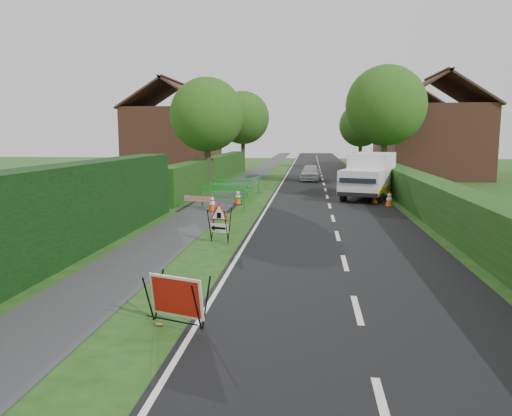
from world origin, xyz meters
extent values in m
plane|color=#164212|center=(0.00, 0.00, 0.00)|extent=(120.00, 120.00, 0.00)
cube|color=black|center=(2.50, 35.00, 0.00)|extent=(6.00, 90.00, 0.02)
cube|color=#2D2D30|center=(-3.00, 35.00, 0.01)|extent=(2.00, 90.00, 0.02)
cube|color=black|center=(-5.00, 0.00, 0.00)|extent=(1.10, 18.00, 2.50)
cube|color=#14380F|center=(-5.00, 22.00, 0.00)|extent=(1.00, 24.00, 1.80)
cube|color=#14380F|center=(6.50, 16.00, 0.00)|extent=(1.20, 50.00, 1.50)
cube|color=brown|center=(-10.00, 30.00, 2.75)|extent=(7.00, 7.00, 5.50)
cube|color=#331E19|center=(-11.75, 30.00, 6.59)|extent=(4.00, 7.40, 2.58)
cube|color=#331E19|center=(-8.25, 30.00, 6.59)|extent=(4.00, 7.40, 2.58)
cube|color=#331E19|center=(-10.00, 30.00, 7.69)|extent=(0.25, 7.40, 0.18)
cube|color=brown|center=(11.00, 28.00, 2.75)|extent=(7.00, 7.00, 5.50)
cube|color=#331E19|center=(9.25, 28.00, 6.59)|extent=(4.00, 7.40, 2.58)
cube|color=#331E19|center=(12.75, 28.00, 6.59)|extent=(4.00, 7.40, 2.58)
cube|color=#331E19|center=(11.00, 28.00, 7.69)|extent=(0.25, 7.40, 0.18)
cube|color=brown|center=(12.00, 42.00, 2.75)|extent=(7.00, 7.00, 5.50)
cube|color=#331E19|center=(10.25, 42.00, 6.59)|extent=(4.00, 7.40, 2.58)
cube|color=#331E19|center=(13.75, 42.00, 6.59)|extent=(4.00, 7.40, 2.58)
cube|color=#331E19|center=(12.00, 42.00, 7.69)|extent=(0.25, 7.40, 0.18)
cylinder|color=#2D2116|center=(-4.60, 18.00, 1.31)|extent=(0.36, 0.36, 2.62)
sphere|color=#164813|center=(-4.60, 18.00, 4.50)|extent=(4.40, 4.40, 4.40)
cylinder|color=#2D2116|center=(6.40, 22.00, 1.49)|extent=(0.36, 0.36, 2.97)
sphere|color=#164813|center=(6.40, 22.00, 5.18)|extent=(5.20, 5.20, 5.20)
cylinder|color=#2D2116|center=(-4.60, 34.00, 1.40)|extent=(0.36, 0.36, 2.80)
sphere|color=#164813|center=(-4.60, 34.00, 4.84)|extent=(4.80, 4.80, 4.80)
cylinder|color=#2D2116|center=(6.40, 38.00, 1.22)|extent=(0.36, 0.36, 2.45)
sphere|color=#164813|center=(6.40, 38.00, 4.23)|extent=(4.20, 4.20, 4.20)
cylinder|color=black|center=(-1.21, -3.56, 0.45)|extent=(0.13, 0.30, 0.86)
cylinder|color=black|center=(-1.10, -3.26, 0.45)|extent=(0.13, 0.30, 0.86)
cylinder|color=black|center=(-0.27, -3.89, 0.45)|extent=(0.13, 0.30, 0.86)
cylinder|color=black|center=(-0.16, -3.59, 0.45)|extent=(0.13, 0.30, 0.86)
cylinder|color=black|center=(-0.74, -3.75, 0.15)|extent=(1.00, 0.37, 0.02)
cube|color=white|center=(-0.69, -3.60, 0.52)|extent=(1.03, 0.47, 0.75)
cube|color=#B1150C|center=(-0.70, -3.61, 0.52)|extent=(0.93, 0.42, 0.65)
cylinder|color=black|center=(-1.46, 3.06, 0.54)|extent=(0.11, 0.32, 1.04)
cylinder|color=black|center=(-1.40, 3.31, 0.54)|extent=(0.11, 0.32, 1.04)
cylinder|color=black|center=(-0.92, 2.92, 0.54)|extent=(0.11, 0.32, 1.04)
cylinder|color=black|center=(-0.86, 3.17, 0.54)|extent=(0.11, 0.32, 1.04)
cube|color=white|center=(-1.16, 3.10, 0.47)|extent=(0.57, 0.16, 0.28)
cube|color=black|center=(-1.17, 3.09, 0.47)|extent=(0.40, 0.11, 0.07)
cone|color=black|center=(-1.38, 3.14, 0.47)|extent=(0.17, 0.20, 0.17)
cube|color=black|center=(-1.17, 3.08, 0.86)|extent=(0.13, 0.04, 0.17)
cube|color=silver|center=(4.87, 15.51, 1.38)|extent=(2.87, 3.66, 1.92)
cube|color=silver|center=(4.13, 13.19, 1.00)|extent=(2.52, 2.57, 1.17)
cube|color=black|center=(3.83, 12.24, 1.29)|extent=(1.74, 0.75, 0.54)
cube|color=yellow|center=(3.63, 14.92, 0.62)|extent=(1.51, 4.69, 0.24)
cube|color=yellow|center=(5.54, 14.31, 0.62)|extent=(1.51, 4.69, 0.24)
cube|color=black|center=(3.83, 12.25, 0.48)|extent=(1.89, 0.71, 0.20)
cylinder|color=black|center=(3.26, 13.41, 0.40)|extent=(0.47, 0.83, 0.80)
cylinder|color=black|center=(4.96, 12.87, 0.40)|extent=(0.47, 0.83, 0.80)
cylinder|color=black|center=(4.23, 16.47, 0.40)|extent=(0.47, 0.83, 0.80)
cylinder|color=black|center=(5.94, 15.92, 0.40)|extent=(0.47, 0.83, 0.80)
cube|color=black|center=(5.22, 11.63, 0.02)|extent=(0.38, 0.38, 0.04)
cone|color=#E04707|center=(5.22, 11.63, 0.42)|extent=(0.32, 0.32, 0.75)
cylinder|color=white|center=(5.22, 11.63, 0.38)|extent=(0.25, 0.25, 0.14)
cylinder|color=white|center=(5.22, 11.63, 0.56)|extent=(0.17, 0.17, 0.10)
cube|color=black|center=(4.76, 12.73, 0.02)|extent=(0.38, 0.38, 0.04)
cone|color=#E04707|center=(4.76, 12.73, 0.42)|extent=(0.32, 0.32, 0.75)
cylinder|color=white|center=(4.76, 12.73, 0.38)|extent=(0.25, 0.25, 0.14)
cylinder|color=white|center=(4.76, 12.73, 0.56)|extent=(0.17, 0.17, 0.10)
cube|color=black|center=(5.00, 15.29, 0.02)|extent=(0.38, 0.38, 0.04)
cone|color=#E04707|center=(5.00, 15.29, 0.42)|extent=(0.32, 0.32, 0.75)
cylinder|color=white|center=(5.00, 15.29, 0.38)|extent=(0.25, 0.25, 0.14)
cylinder|color=white|center=(5.00, 15.29, 0.56)|extent=(0.17, 0.17, 0.10)
cube|color=black|center=(-2.63, 9.35, 0.02)|extent=(0.38, 0.38, 0.04)
cone|color=#E04707|center=(-2.63, 9.35, 0.42)|extent=(0.32, 0.32, 0.75)
cylinder|color=white|center=(-2.63, 9.35, 0.38)|extent=(0.25, 0.25, 0.14)
cylinder|color=white|center=(-2.63, 9.35, 0.56)|extent=(0.17, 0.17, 0.10)
cube|color=black|center=(-1.84, 11.67, 0.02)|extent=(0.38, 0.38, 0.04)
cone|color=#E04707|center=(-1.84, 11.67, 0.42)|extent=(0.32, 0.32, 0.75)
cylinder|color=white|center=(-1.84, 11.67, 0.38)|extent=(0.25, 0.25, 0.14)
cylinder|color=white|center=(-1.84, 11.67, 0.56)|extent=(0.17, 0.17, 0.10)
cube|color=#167C1D|center=(-3.22, 10.08, 0.50)|extent=(0.06, 0.06, 1.00)
cube|color=#167C1D|center=(-1.26, 9.66, 0.50)|extent=(0.06, 0.06, 1.00)
cube|color=#167C1D|center=(-2.24, 9.87, 0.92)|extent=(1.97, 0.46, 0.08)
cube|color=#167C1D|center=(-2.24, 9.87, 0.55)|extent=(1.97, 0.46, 0.08)
cube|color=#167C1D|center=(-3.22, 10.08, 0.02)|extent=(0.13, 0.35, 0.04)
cube|color=#167C1D|center=(-1.26, 9.66, 0.02)|extent=(0.13, 0.35, 0.04)
cube|color=#167C1D|center=(-3.26, 12.08, 0.50)|extent=(0.06, 0.06, 1.00)
cube|color=#167C1D|center=(-1.29, 12.43, 0.50)|extent=(0.06, 0.06, 1.00)
cube|color=#167C1D|center=(-2.27, 12.25, 0.92)|extent=(1.98, 0.40, 0.08)
cube|color=#167C1D|center=(-2.27, 12.25, 0.55)|extent=(1.98, 0.40, 0.08)
cube|color=#167C1D|center=(-3.26, 12.08, 0.02)|extent=(0.12, 0.36, 0.04)
cube|color=#167C1D|center=(-1.29, 12.43, 0.02)|extent=(0.12, 0.36, 0.04)
cube|color=#167C1D|center=(-3.46, 14.29, 0.50)|extent=(0.06, 0.06, 1.00)
cube|color=#167C1D|center=(-1.47, 14.03, 0.50)|extent=(0.06, 0.06, 1.00)
cube|color=#167C1D|center=(-2.47, 14.16, 0.92)|extent=(1.99, 0.31, 0.08)
cube|color=#167C1D|center=(-2.47, 14.16, 0.55)|extent=(1.99, 0.31, 0.08)
cube|color=#167C1D|center=(-3.46, 14.29, 0.02)|extent=(0.11, 0.35, 0.04)
cube|color=#167C1D|center=(-1.47, 14.03, 0.02)|extent=(0.11, 0.35, 0.04)
cube|color=#167C1D|center=(-1.74, 14.45, 0.50)|extent=(0.06, 0.06, 1.00)
cube|color=#167C1D|center=(-1.33, 16.41, 0.50)|extent=(0.06, 0.06, 1.00)
cube|color=#167C1D|center=(-1.54, 15.43, 0.92)|extent=(0.46, 1.97, 0.08)
cube|color=#167C1D|center=(-1.54, 15.43, 0.55)|extent=(0.46, 1.97, 0.08)
cube|color=#167C1D|center=(-1.74, 14.45, 0.02)|extent=(0.35, 0.13, 0.04)
cube|color=#167C1D|center=(-1.33, 16.41, 0.02)|extent=(0.35, 0.13, 0.04)
cube|color=red|center=(-3.38, 10.05, 0.00)|extent=(1.45, 0.47, 0.25)
cylinder|color=#BF7F4C|center=(-0.98, -3.66, 0.00)|extent=(0.12, 0.07, 0.07)
imported|color=silver|center=(1.61, 24.55, 0.59)|extent=(1.60, 3.56, 1.19)
camera|label=1|loc=(1.58, -11.70, 3.29)|focal=35.00mm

